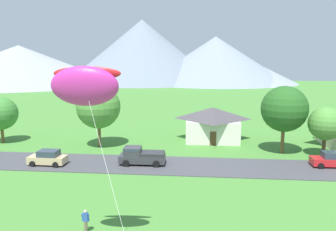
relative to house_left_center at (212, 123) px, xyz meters
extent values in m
cube|color=#424247|center=(-5.56, -13.16, -2.51)|extent=(160.00, 6.79, 0.08)
cone|color=#8E939E|center=(-94.23, 112.16, 7.38)|extent=(99.98, 99.98, 19.86)
cone|color=gray|center=(6.30, 131.48, 9.93)|extent=(78.35, 78.35, 24.97)
cone|color=slate|center=(-34.27, 134.95, 14.79)|extent=(85.35, 85.35, 34.67)
cone|color=gray|center=(11.70, 134.00, 6.90)|extent=(77.10, 77.10, 18.89)
cube|color=silver|center=(0.00, 0.00, -0.96)|extent=(7.68, 7.29, 3.18)
pyramid|color=#474247|center=(0.00, 0.00, 1.50)|extent=(8.29, 7.87, 1.75)
cube|color=brown|center=(0.00, -3.66, -1.55)|extent=(0.90, 0.06, 2.00)
cylinder|color=#4C3823|center=(13.36, -7.94, -1.21)|extent=(0.44, 0.44, 2.68)
sphere|color=#4C8938|center=(13.36, -7.94, 1.67)|extent=(4.10, 4.10, 4.10)
cylinder|color=brown|center=(-15.68, -5.78, -0.87)|extent=(0.44, 0.44, 3.36)
sphere|color=#4C8938|center=(-15.68, -5.78, 3.06)|extent=(5.99, 5.99, 5.99)
cylinder|color=brown|center=(-30.45, -4.89, -1.28)|extent=(0.44, 0.44, 2.53)
sphere|color=#3D7F33|center=(-30.45, -4.89, 1.77)|extent=(4.77, 4.77, 4.77)
cylinder|color=brown|center=(8.71, -6.63, -0.76)|extent=(0.44, 0.44, 3.58)
sphere|color=#23561E|center=(8.71, -6.63, 3.22)|extent=(5.83, 5.83, 5.83)
cube|color=tan|center=(-19.08, -14.34, -1.87)|extent=(4.24, 1.90, 0.80)
cube|color=#2D3847|center=(-18.93, -14.34, -1.13)|extent=(2.24, 1.64, 0.68)
cylinder|color=black|center=(-20.45, -15.22, -2.15)|extent=(0.65, 0.26, 0.64)
cylinder|color=black|center=(-20.40, -13.39, -2.15)|extent=(0.65, 0.26, 0.64)
cylinder|color=black|center=(-17.75, -15.29, -2.15)|extent=(0.65, 0.26, 0.64)
cylinder|color=black|center=(-17.70, -13.45, -2.15)|extent=(0.65, 0.26, 0.64)
cube|color=red|center=(12.72, -11.97, -1.87)|extent=(4.20, 1.81, 0.80)
cube|color=#2D3847|center=(12.87, -11.97, -1.13)|extent=(2.20, 1.59, 0.68)
cylinder|color=black|center=(11.37, -12.89, -2.15)|extent=(0.64, 0.24, 0.64)
cylinder|color=black|center=(11.37, -11.05, -2.15)|extent=(0.64, 0.24, 0.64)
cube|color=#333338|center=(-8.38, -13.14, -1.80)|extent=(5.25, 2.13, 0.84)
cube|color=#333338|center=(-9.47, -13.17, -0.93)|extent=(1.94, 1.89, 0.90)
cube|color=#2D3847|center=(-9.47, -13.17, -0.66)|extent=(1.66, 1.92, 0.28)
cube|color=#28282C|center=(-7.23, -13.11, -1.20)|extent=(2.75, 2.03, 0.36)
cylinder|color=black|center=(-10.05, -14.20, -2.09)|extent=(0.77, 0.30, 0.76)
cylinder|color=black|center=(-10.10, -12.16, -2.09)|extent=(0.77, 0.30, 0.76)
cylinder|color=black|center=(-6.65, -14.12, -2.09)|extent=(0.77, 0.30, 0.76)
cylinder|color=black|center=(-6.70, -12.08, -2.09)|extent=(0.77, 0.30, 0.76)
ellipsoid|color=#D12D9E|center=(-8.07, -31.71, 7.84)|extent=(3.73, 1.78, 2.38)
ellipsoid|color=red|center=(-8.10, -31.18, 8.49)|extent=(3.74, 0.69, 0.82)
cylinder|color=silver|center=(-6.37, -33.45, 3.42)|extent=(3.43, 3.51, 8.84)
cylinder|color=#70604C|center=(-9.65, -28.30, -2.11)|extent=(0.24, 0.24, 0.88)
cube|color=#2D51A3|center=(-9.65, -28.30, -1.38)|extent=(0.36, 0.22, 0.58)
sphere|color=beige|center=(-9.65, -28.30, -0.98)|extent=(0.21, 0.21, 0.21)
cylinder|color=#2D51A3|center=(-9.87, -28.30, -1.43)|extent=(0.12, 0.18, 0.59)
cylinder|color=#2D51A3|center=(-9.43, -28.30, -1.43)|extent=(0.12, 0.18, 0.59)
camera|label=1|loc=(-2.00, -48.45, 9.13)|focal=34.75mm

